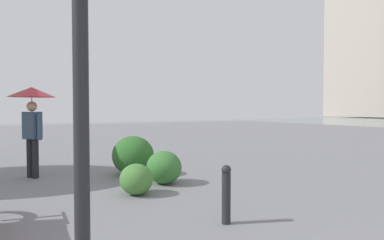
# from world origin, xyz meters

# --- Properties ---
(building_highrise) EXTENTS (14.60, 14.68, 33.02)m
(building_highrise) POSITION_xyz_m (42.25, -63.79, 16.51)
(building_highrise) COLOR #B2A899
(building_highrise) RESTS_ON ground
(pedestrian) EXTENTS (1.00, 1.00, 2.03)m
(pedestrian) POSITION_xyz_m (8.72, 0.91, 1.60)
(pedestrian) COLOR black
(pedestrian) RESTS_ON ground
(bollard_mid) EXTENTS (0.13, 0.13, 0.79)m
(bollard_mid) POSITION_xyz_m (4.14, -1.20, 0.41)
(bollard_mid) COLOR #232328
(bollard_mid) RESTS_ON ground
(shrub_low) EXTENTS (1.07, 0.96, 0.91)m
(shrub_low) POSITION_xyz_m (8.00, -1.18, 0.45)
(shrub_low) COLOR #2D6628
(shrub_low) RESTS_ON ground
(shrub_round) EXTENTS (0.79, 0.72, 0.68)m
(shrub_round) POSITION_xyz_m (6.77, -1.44, 0.34)
(shrub_round) COLOR #387533
(shrub_round) RESTS_ON ground
(shrub_wide) EXTENTS (0.65, 0.59, 0.56)m
(shrub_wide) POSITION_xyz_m (6.19, -0.64, 0.28)
(shrub_wide) COLOR #477F38
(shrub_wide) RESTS_ON ground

